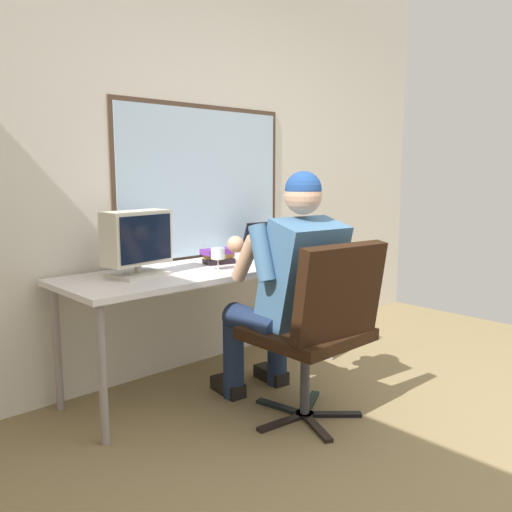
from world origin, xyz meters
The scene contains 9 objects.
wall_rear centered at (0.00, 2.31, 1.42)m, with size 4.88×0.08×2.85m.
desk centered at (-0.19, 1.93, 0.67)m, with size 1.81×0.63×0.72m.
office_chair centered at (-0.14, 1.11, 0.55)m, with size 0.58×0.64×0.95m.
person_seated centered at (-0.12, 1.36, 0.68)m, with size 0.55×0.79×1.29m.
crt_monitor centered at (-0.66, 1.97, 0.92)m, with size 0.39×0.27×0.36m.
laptop centered at (0.40, 2.01, 0.78)m, with size 0.39×0.37×0.22m.
wine_glass centered at (-0.22, 1.82, 0.81)m, with size 0.08×0.08×0.13m.
book_stack centered at (-0.08, 1.99, 0.77)m, with size 0.21×0.16×0.09m.
coffee_mug centered at (0.13, 1.80, 0.77)m, with size 0.08×0.08×0.08m.
Camera 1 is at (-2.14, -0.54, 1.28)m, focal length 37.37 mm.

